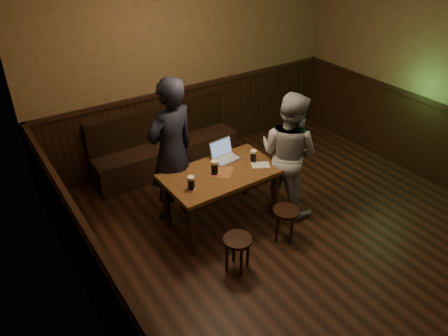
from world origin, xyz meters
name	(u,v)px	position (x,y,z in m)	size (l,w,h in m)	color
room	(323,158)	(0.00, 0.22, 1.20)	(5.04, 6.04, 2.84)	black
bench	(165,151)	(-0.65, 2.75, 0.31)	(2.20, 0.50, 0.95)	black
pub_table	(221,179)	(-0.65, 1.19, 0.65)	(1.41, 0.83, 0.75)	#5A3319
stool_left	(238,245)	(-0.96, 0.38, 0.34)	(0.39, 0.39, 0.43)	black
stool_right	(286,216)	(-0.19, 0.50, 0.34)	(0.32, 0.32, 0.43)	black
pint_left	(191,183)	(-1.13, 1.07, 0.83)	(0.11, 0.11, 0.17)	#B31616
pint_mid	(215,167)	(-0.74, 1.20, 0.84)	(0.11, 0.11, 0.18)	#B31616
pint_right	(253,156)	(-0.18, 1.18, 0.82)	(0.10, 0.10, 0.16)	#B31616
laptop	(224,154)	(-0.45, 1.44, 0.81)	(0.36, 0.30, 0.23)	silver
menu	(260,165)	(-0.16, 1.06, 0.75)	(0.22, 0.15, 0.00)	silver
person_suit	(172,152)	(-1.07, 1.64, 0.94)	(0.69, 0.45, 1.88)	black
person_grey	(288,154)	(0.22, 0.99, 0.81)	(0.79, 0.62, 1.63)	#98979D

